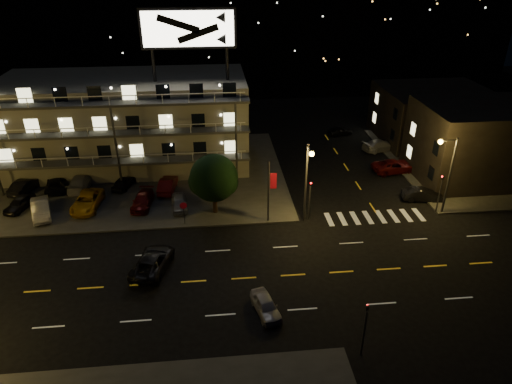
{
  "coord_description": "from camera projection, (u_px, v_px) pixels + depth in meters",
  "views": [
    {
      "loc": [
        0.07,
        -29.02,
        23.22
      ],
      "look_at": [
        3.78,
        8.0,
        3.53
      ],
      "focal_mm": 32.0,
      "sensor_mm": 36.0,
      "label": 1
    }
  ],
  "objects": [
    {
      "name": "signal_nw",
      "position": [
        310.0,
        196.0,
        43.44
      ],
      "size": [
        0.2,
        0.27,
        4.6
      ],
      "color": "#2D2D30",
      "rests_on": "ground"
    },
    {
      "name": "lot_car_7",
      "position": [
        81.0,
        182.0,
        49.84
      ],
      "size": [
        2.16,
        5.21,
        1.51
      ],
      "primitive_type": "imported",
      "rotation": [
        0.0,
        0.0,
        3.13
      ],
      "color": "#99989D",
      "rests_on": "curb_nw"
    },
    {
      "name": "side_car_2",
      "position": [
        380.0,
        145.0,
        59.67
      ],
      "size": [
        5.34,
        3.38,
        1.44
      ],
      "primitive_type": "imported",
      "rotation": [
        0.0,
        0.0,
        1.87
      ],
      "color": "#99989D",
      "rests_on": "ground"
    },
    {
      "name": "road_car_west",
      "position": [
        153.0,
        261.0,
        37.3
      ],
      "size": [
        3.77,
        5.8,
        1.49
      ],
      "primitive_type": "imported",
      "rotation": [
        0.0,
        0.0,
        2.88
      ],
      "color": "black",
      "rests_on": "ground"
    },
    {
      "name": "curb_nw",
      "position": [
        93.0,
        177.0,
        52.69
      ],
      "size": [
        44.0,
        24.0,
        0.15
      ],
      "primitive_type": "cube",
      "color": "#353533",
      "rests_on": "ground"
    },
    {
      "name": "curb_ne",
      "position": [
        456.0,
        162.0,
        56.58
      ],
      "size": [
        16.0,
        24.0,
        0.15
      ],
      "primitive_type": "cube",
      "color": "#353533",
      "rests_on": "ground"
    },
    {
      "name": "stop_sign",
      "position": [
        184.0,
        210.0,
        42.85
      ],
      "size": [
        0.91,
        0.11,
        2.61
      ],
      "color": "#2D2D30",
      "rests_on": "ground"
    },
    {
      "name": "side_car_1",
      "position": [
        395.0,
        166.0,
        53.86
      ],
      "size": [
        5.61,
        3.14,
        1.48
      ],
      "primitive_type": "imported",
      "rotation": [
        0.0,
        0.0,
        1.7
      ],
      "color": "#550C0C",
      "rests_on": "ground"
    },
    {
      "name": "lot_car_5",
      "position": [
        26.0,
        185.0,
        49.12
      ],
      "size": [
        2.63,
        4.63,
        1.44
      ],
      "primitive_type": "imported",
      "rotation": [
        0.0,
        0.0,
        2.87
      ],
      "color": "black",
      "rests_on": "curb_nw"
    },
    {
      "name": "motel",
      "position": [
        128.0,
        122.0,
        54.0
      ],
      "size": [
        28.0,
        13.8,
        18.1
      ],
      "color": "gray",
      "rests_on": "ground"
    },
    {
      "name": "signal_ne",
      "position": [
        440.0,
        190.0,
        44.59
      ],
      "size": [
        0.27,
        0.2,
        4.6
      ],
      "color": "#2D2D30",
      "rests_on": "ground"
    },
    {
      "name": "lot_car_2",
      "position": [
        87.0,
        201.0,
        45.98
      ],
      "size": [
        2.75,
        5.32,
        1.43
      ],
      "primitive_type": "imported",
      "rotation": [
        0.0,
        0.0,
        -0.07
      ],
      "color": "gold",
      "rests_on": "curb_nw"
    },
    {
      "name": "lot_car_1",
      "position": [
        41.0,
        209.0,
        44.55
      ],
      "size": [
        3.05,
        4.89,
        1.52
      ],
      "primitive_type": "imported",
      "rotation": [
        0.0,
        0.0,
        0.34
      ],
      "color": "#99989D",
      "rests_on": "curb_nw"
    },
    {
      "name": "lot_car_0",
      "position": [
        20.0,
        203.0,
        45.79
      ],
      "size": [
        2.64,
        4.06,
        1.28
      ],
      "primitive_type": "imported",
      "rotation": [
        0.0,
        0.0,
        -0.32
      ],
      "color": "black",
      "rests_on": "curb_nw"
    },
    {
      "name": "streetlight_nc",
      "position": [
        307.0,
        176.0,
        41.79
      ],
      "size": [
        0.44,
        1.92,
        8.0
      ],
      "color": "#2D2D30",
      "rests_on": "ground"
    },
    {
      "name": "lot_car_6",
      "position": [
        56.0,
        184.0,
        49.71
      ],
      "size": [
        2.92,
        4.87,
        1.27
      ],
      "primitive_type": "imported",
      "rotation": [
        0.0,
        0.0,
        3.33
      ],
      "color": "black",
      "rests_on": "curb_nw"
    },
    {
      "name": "streetlight_ne",
      "position": [
        448.0,
        168.0,
        43.31
      ],
      "size": [
        1.92,
        0.44,
        8.0
      ],
      "color": "#2D2D30",
      "rests_on": "ground"
    },
    {
      "name": "banner_north",
      "position": [
        269.0,
        190.0,
        42.61
      ],
      "size": [
        0.83,
        0.16,
        6.4
      ],
      "color": "#2D2D30",
      "rests_on": "ground"
    },
    {
      "name": "tree",
      "position": [
        213.0,
        179.0,
        43.89
      ],
      "size": [
        4.85,
        4.67,
        6.11
      ],
      "color": "black",
      "rests_on": "curb_nw"
    },
    {
      "name": "side_bldg_front",
      "position": [
        481.0,
        142.0,
        51.11
      ],
      "size": [
        14.06,
        10.0,
        8.5
      ],
      "color": "black",
      "rests_on": "ground"
    },
    {
      "name": "ground",
      "position": [
        219.0,
        280.0,
        36.38
      ],
      "size": [
        140.0,
        140.0,
        0.0
      ],
      "primitive_type": "plane",
      "color": "black",
      "rests_on": "ground"
    },
    {
      "name": "signal_sw",
      "position": [
        365.0,
        324.0,
        28.5
      ],
      "size": [
        0.2,
        0.27,
        4.6
      ],
      "color": "#2D2D30",
      "rests_on": "ground"
    },
    {
      "name": "side_car_3",
      "position": [
        340.0,
        131.0,
        64.77
      ],
      "size": [
        3.81,
        2.27,
        1.22
      ],
      "primitive_type": "imported",
      "rotation": [
        0.0,
        0.0,
        1.82
      ],
      "color": "black",
      "rests_on": "ground"
    },
    {
      "name": "lot_car_3",
      "position": [
        143.0,
        201.0,
        46.31
      ],
      "size": [
        2.26,
        4.55,
        1.27
      ],
      "primitive_type": "imported",
      "rotation": [
        0.0,
        0.0,
        -0.11
      ],
      "color": "#550C0C",
      "rests_on": "curb_nw"
    },
    {
      "name": "lot_car_8",
      "position": [
        124.0,
        182.0,
        50.0
      ],
      "size": [
        2.56,
        3.98,
        1.26
      ],
      "primitive_type": "imported",
      "rotation": [
        0.0,
        0.0,
        2.83
      ],
      "color": "black",
      "rests_on": "curb_nw"
    },
    {
      "name": "side_car_0",
      "position": [
        422.0,
        195.0,
        47.67
      ],
      "size": [
        4.32,
        2.06,
        1.37
      ],
      "primitive_type": "imported",
      "rotation": [
        0.0,
        0.0,
        1.42
      ],
      "color": "black",
      "rests_on": "ground"
    },
    {
      "name": "hill_backdrop",
      "position": [
        177.0,
        17.0,
        90.94
      ],
      "size": [
        120.0,
        25.0,
        24.0
      ],
      "color": "black",
      "rests_on": "ground"
    },
    {
      "name": "lot_car_4",
      "position": [
        179.0,
        203.0,
        45.92
      ],
      "size": [
        1.89,
        3.83,
        1.26
      ],
      "primitive_type": "imported",
      "rotation": [
        0.0,
        0.0,
        0.11
      ],
      "color": "#99989D",
      "rests_on": "curb_nw"
    },
    {
      "name": "side_bldg_back",
      "position": [
        433.0,
        115.0,
        62.01
      ],
      "size": [
        14.06,
        12.0,
        7.0
      ],
      "color": "black",
      "rests_on": "ground"
    },
    {
      "name": "road_car_east",
      "position": [
        266.0,
        305.0,
        32.85
      ],
      "size": [
        2.26,
        3.83,
        1.22
      ],
      "primitive_type": "imported",
      "rotation": [
        0.0,
        0.0,
        0.24
      ],
      "color": "#99989D",
      "rests_on": "ground"
    },
    {
      "name": "lot_car_9",
      "position": [
        168.0,
        185.0,
        49.3
      ],
      "size": [
        2.02,
        4.54,
        1.45
      ],
      "primitive_type": "imported",
      "rotation": [
        0.0,
        0.0,
        3.03
      ],
      "color": "#550C0C",
      "rests_on": "curb_nw"
    }
  ]
}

